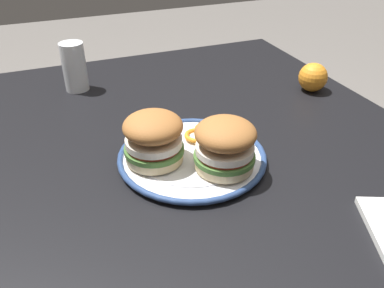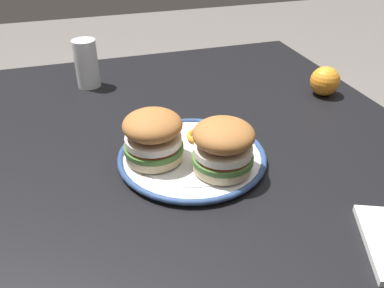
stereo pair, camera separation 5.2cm
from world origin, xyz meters
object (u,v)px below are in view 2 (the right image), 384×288
sandwich_half_left (223,145)px  whole_orange (325,81)px  dining_table (214,184)px  sandwich_half_right (153,135)px  drinking_glass (87,66)px  dinner_plate (192,157)px

sandwich_half_left → whole_orange: sandwich_half_left is taller
dining_table → sandwich_half_right: bearing=97.2°
dining_table → sandwich_half_left: sandwich_half_left is taller
sandwich_half_left → drinking_glass: 0.55m
dining_table → whole_orange: size_ratio=15.93×
dining_table → dinner_plate: (-0.03, 0.06, 0.10)m
sandwich_half_left → drinking_glass: size_ratio=1.21×
drinking_glass → whole_orange: drinking_glass is taller
dining_table → whole_orange: (0.17, -0.37, 0.13)m
dinner_plate → drinking_glass: bearing=20.5°
dinner_plate → drinking_glass: (0.44, 0.17, 0.05)m
dining_table → sandwich_half_left: (-0.09, 0.02, 0.16)m
dining_table → sandwich_half_right: size_ratio=8.45×
sandwich_half_left → dinner_plate: bearing=31.8°
whole_orange → sandwich_half_left: bearing=123.6°
sandwich_half_right → sandwich_half_left: bearing=-122.5°
dining_table → dinner_plate: dinner_plate is taller
dining_table → drinking_glass: 0.50m
dinner_plate → sandwich_half_left: (-0.07, -0.04, 0.06)m
dining_table → drinking_glass: size_ratio=9.42×
sandwich_half_left → sandwich_half_right: size_ratio=1.09×
dining_table → drinking_glass: (0.42, 0.23, 0.15)m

